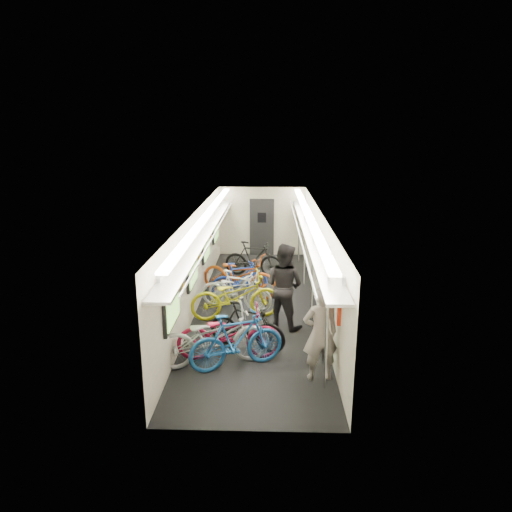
# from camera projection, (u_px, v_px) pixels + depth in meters

# --- Properties ---
(train_car_shell) EXTENTS (10.00, 10.00, 10.00)m
(train_car_shell) POSITION_uv_depth(u_px,v_px,m) (245.00, 235.00, 11.77)
(train_car_shell) COLOR black
(train_car_shell) RESTS_ON ground
(bicycle_0) EXTENTS (2.26, 1.29, 1.13)m
(bicycle_0) POSITION_uv_depth(u_px,v_px,m) (213.00, 337.00, 8.46)
(bicycle_0) COLOR #9F9EA2
(bicycle_0) RESTS_ON ground
(bicycle_1) EXTENTS (1.87, 1.16, 1.09)m
(bicycle_1) POSITION_uv_depth(u_px,v_px,m) (236.00, 341.00, 8.35)
(bicycle_1) COLOR #1B57A3
(bicycle_1) RESTS_ON ground
(bicycle_2) EXTENTS (2.06, 0.88, 1.05)m
(bicycle_2) POSITION_uv_depth(u_px,v_px,m) (229.00, 334.00, 8.69)
(bicycle_2) COLOR maroon
(bicycle_2) RESTS_ON ground
(bicycle_3) EXTENTS (1.70, 1.02, 0.99)m
(bicycle_3) POSITION_uv_depth(u_px,v_px,m) (247.00, 326.00, 9.11)
(bicycle_3) COLOR black
(bicycle_3) RESTS_ON ground
(bicycle_4) EXTENTS (2.21, 1.17, 1.10)m
(bicycle_4) POSITION_uv_depth(u_px,v_px,m) (236.00, 296.00, 10.59)
(bicycle_4) COLOR #BAB411
(bicycle_4) RESTS_ON ground
(bicycle_5) EXTENTS (1.64, 0.98, 0.95)m
(bicycle_5) POSITION_uv_depth(u_px,v_px,m) (237.00, 289.00, 11.28)
(bicycle_5) COLOR silver
(bicycle_5) RESTS_ON ground
(bicycle_6) EXTENTS (1.94, 1.14, 0.96)m
(bicycle_6) POSITION_uv_depth(u_px,v_px,m) (236.00, 290.00, 11.20)
(bicycle_6) COLOR silver
(bicycle_6) RESTS_ON ground
(bicycle_7) EXTENTS (1.63, 0.98, 0.95)m
(bicycle_7) POSITION_uv_depth(u_px,v_px,m) (240.00, 279.00, 12.06)
(bicycle_7) COLOR navy
(bicycle_7) RESTS_ON ground
(bicycle_8) EXTENTS (2.30, 1.60, 1.15)m
(bicycle_8) POSITION_uv_depth(u_px,v_px,m) (239.00, 275.00, 12.09)
(bicycle_8) COLOR #933810
(bicycle_8) RESTS_ON ground
(bicycle_9) EXTENTS (1.86, 0.88, 1.08)m
(bicycle_9) POSITION_uv_depth(u_px,v_px,m) (254.00, 259.00, 13.70)
(bicycle_9) COLOR black
(bicycle_9) RESTS_ON ground
(passenger_near) EXTENTS (0.69, 0.52, 1.73)m
(passenger_near) POSITION_uv_depth(u_px,v_px,m) (320.00, 334.00, 7.90)
(passenger_near) COLOR gray
(passenger_near) RESTS_ON ground
(passenger_mid) EXTENTS (1.17, 1.11, 1.91)m
(passenger_mid) POSITION_uv_depth(u_px,v_px,m) (284.00, 286.00, 10.07)
(passenger_mid) COLOR black
(passenger_mid) RESTS_ON ground
(backpack) EXTENTS (0.27, 0.16, 0.38)m
(backpack) POSITION_uv_depth(u_px,v_px,m) (345.00, 314.00, 7.66)
(backpack) COLOR red
(backpack) RESTS_ON passenger_near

